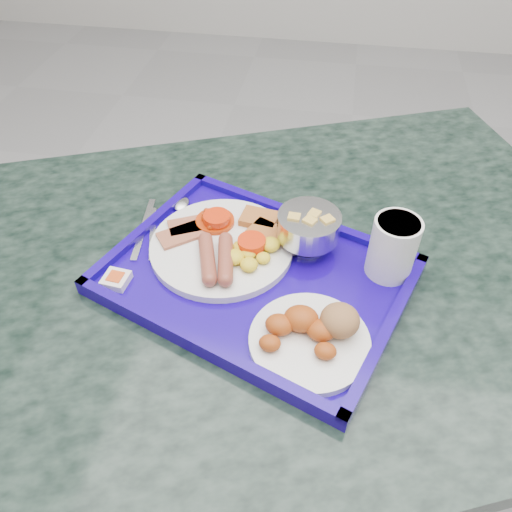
{
  "coord_description": "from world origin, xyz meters",
  "views": [
    {
      "loc": [
        -0.1,
        -0.56,
        1.37
      ],
      "look_at": [
        -0.19,
        -0.03,
        0.84
      ],
      "focal_mm": 35.0,
      "sensor_mm": 36.0,
      "label": 1
    }
  ],
  "objects_px": {
    "main_plate": "(226,244)",
    "juice_cup": "(393,246)",
    "tray": "(256,277)",
    "bread_plate": "(313,333)",
    "fruit_bowl": "(309,227)",
    "table": "(257,341)"
  },
  "relations": [
    {
      "from": "juice_cup",
      "to": "fruit_bowl",
      "type": "bearing_deg",
      "value": 166.6
    },
    {
      "from": "tray",
      "to": "table",
      "type": "bearing_deg",
      "value": 97.02
    },
    {
      "from": "tray",
      "to": "main_plate",
      "type": "xyz_separation_m",
      "value": [
        -0.06,
        0.05,
        0.02
      ]
    },
    {
      "from": "table",
      "to": "juice_cup",
      "type": "height_order",
      "value": "juice_cup"
    },
    {
      "from": "table",
      "to": "tray",
      "type": "relative_size",
      "value": 2.73
    },
    {
      "from": "main_plate",
      "to": "bread_plate",
      "type": "height_order",
      "value": "bread_plate"
    },
    {
      "from": "bread_plate",
      "to": "main_plate",
      "type": "bearing_deg",
      "value": 134.54
    },
    {
      "from": "table",
      "to": "bread_plate",
      "type": "relative_size",
      "value": 8.76
    },
    {
      "from": "tray",
      "to": "bread_plate",
      "type": "distance_m",
      "value": 0.15
    },
    {
      "from": "tray",
      "to": "bread_plate",
      "type": "height_order",
      "value": "bread_plate"
    },
    {
      "from": "juice_cup",
      "to": "tray",
      "type": "bearing_deg",
      "value": -167.87
    },
    {
      "from": "main_plate",
      "to": "juice_cup",
      "type": "xyz_separation_m",
      "value": [
        0.26,
        -0.0,
        0.04
      ]
    },
    {
      "from": "bread_plate",
      "to": "juice_cup",
      "type": "distance_m",
      "value": 0.19
    },
    {
      "from": "bread_plate",
      "to": "tray",
      "type": "bearing_deg",
      "value": 131.25
    },
    {
      "from": "main_plate",
      "to": "fruit_bowl",
      "type": "distance_m",
      "value": 0.14
    },
    {
      "from": "tray",
      "to": "main_plate",
      "type": "relative_size",
      "value": 2.28
    },
    {
      "from": "fruit_bowl",
      "to": "main_plate",
      "type": "bearing_deg",
      "value": -167.86
    },
    {
      "from": "main_plate",
      "to": "juice_cup",
      "type": "distance_m",
      "value": 0.27
    },
    {
      "from": "tray",
      "to": "main_plate",
      "type": "height_order",
      "value": "main_plate"
    },
    {
      "from": "main_plate",
      "to": "fruit_bowl",
      "type": "bearing_deg",
      "value": 12.14
    },
    {
      "from": "bread_plate",
      "to": "table",
      "type": "bearing_deg",
      "value": 126.21
    },
    {
      "from": "table",
      "to": "main_plate",
      "type": "height_order",
      "value": "main_plate"
    }
  ]
}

